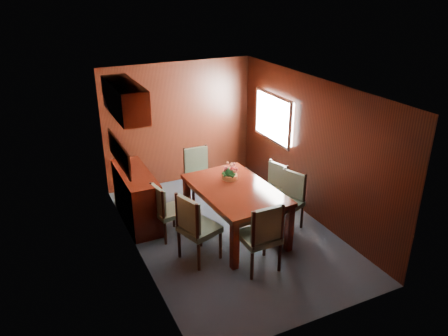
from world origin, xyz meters
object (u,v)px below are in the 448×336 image
sideboard (137,197)px  flower_centerpiece (230,172)px  chair_head (262,234)px  chair_right_near (289,197)px  dining_table (235,194)px  chair_left_near (195,225)px

sideboard → flower_centerpiece: bearing=-27.9°
chair_head → chair_right_near: bearing=40.4°
dining_table → chair_right_near: chair_right_near is taller
chair_head → flower_centerpiece: (0.18, 1.37, 0.35)m
sideboard → chair_right_near: 2.53m
chair_right_near → flower_centerpiece: bearing=36.9°
chair_left_near → sideboard: bearing=178.8°
sideboard → chair_head: size_ratio=1.31×
dining_table → chair_right_near: (0.89, -0.18, -0.16)m
chair_right_near → sideboard: bearing=39.6°
chair_left_near → chair_right_near: (1.74, 0.22, -0.05)m
dining_table → chair_left_near: (-0.85, -0.41, -0.11)m
chair_head → dining_table: bearing=84.2°
chair_right_near → flower_centerpiece: 1.05m
sideboard → dining_table: (1.30, -1.07, 0.25)m
sideboard → chair_right_near: chair_right_near is taller
chair_head → sideboard: bearing=119.8°
chair_left_near → chair_right_near: bearing=79.0°
sideboard → chair_head: chair_head is taller
chair_left_near → chair_head: chair_head is taller
sideboard → chair_left_near: 1.55m
chair_left_near → chair_head: bearing=31.6°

